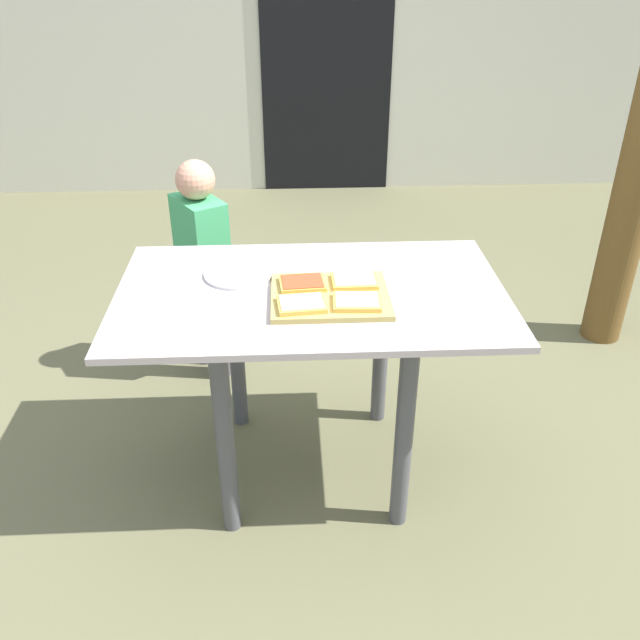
# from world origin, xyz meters

# --- Properties ---
(ground_plane) EXTENTS (16.00, 16.00, 0.00)m
(ground_plane) POSITION_xyz_m (0.00, 0.00, 0.00)
(ground_plane) COLOR #636043
(house_door) EXTENTS (0.90, 0.02, 2.00)m
(house_door) POSITION_xyz_m (0.22, 3.02, 1.00)
(house_door) COLOR black
(house_door) RESTS_ON ground
(dining_table) EXTENTS (1.19, 0.71, 0.71)m
(dining_table) POSITION_xyz_m (0.00, 0.00, 0.58)
(dining_table) COLOR #B5A6A9
(dining_table) RESTS_ON ground
(cutting_board) EXTENTS (0.35, 0.29, 0.02)m
(cutting_board) POSITION_xyz_m (0.06, -0.06, 0.72)
(cutting_board) COLOR tan
(cutting_board) RESTS_ON dining_table
(pizza_slice_far_right) EXTENTS (0.14, 0.11, 0.02)m
(pizza_slice_far_right) POSITION_xyz_m (0.13, 0.01, 0.74)
(pizza_slice_far_right) COLOR gold
(pizza_slice_far_right) RESTS_ON cutting_board
(pizza_slice_near_right) EXTENTS (0.14, 0.12, 0.02)m
(pizza_slice_near_right) POSITION_xyz_m (0.13, -0.13, 0.74)
(pizza_slice_near_right) COLOR gold
(pizza_slice_near_right) RESTS_ON cutting_board
(pizza_slice_far_left) EXTENTS (0.15, 0.12, 0.02)m
(pizza_slice_far_left) POSITION_xyz_m (-0.03, -0.00, 0.74)
(pizza_slice_far_left) COLOR gold
(pizza_slice_far_left) RESTS_ON cutting_board
(pizza_slice_near_left) EXTENTS (0.15, 0.12, 0.02)m
(pizza_slice_near_left) POSITION_xyz_m (-0.03, -0.13, 0.74)
(pizza_slice_near_left) COLOR gold
(pizza_slice_near_left) RESTS_ON cutting_board
(plate_white_left) EXTENTS (0.22, 0.22, 0.01)m
(plate_white_left) POSITION_xyz_m (-0.23, 0.12, 0.72)
(plate_white_left) COLOR silver
(plate_white_left) RESTS_ON dining_table
(child_left) EXTENTS (0.25, 0.28, 0.93)m
(child_left) POSITION_xyz_m (-0.41, 0.66, 0.52)
(child_left) COLOR #4B4451
(child_left) RESTS_ON ground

